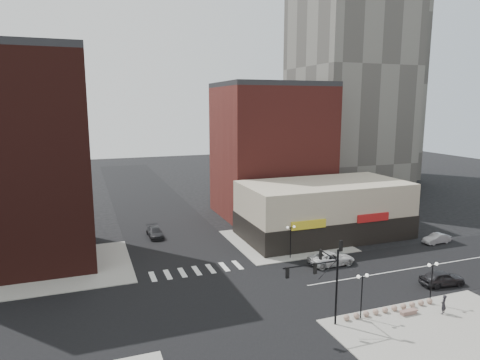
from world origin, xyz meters
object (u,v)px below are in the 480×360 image
white_suv (332,258)px  dark_sedan_north (155,232)px  street_lamp_se_a (362,285)px  pedestrian (444,304)px  street_lamp_ne (291,233)px  traffic_signal (325,272)px  street_lamp_se_b (432,273)px  silver_sedan (437,238)px  stone_bench (409,312)px  dark_sedan_east (442,278)px

white_suv → dark_sedan_north: bearing=44.7°
street_lamp_se_a → pedestrian: bearing=-14.9°
white_suv → street_lamp_ne: bearing=46.5°
traffic_signal → pedestrian: traffic_signal is taller
street_lamp_se_b → silver_sedan: street_lamp_se_b is taller
traffic_signal → street_lamp_ne: bearing=73.3°
pedestrian → stone_bench: 3.30m
traffic_signal → dark_sedan_east: bearing=10.2°
pedestrian → stone_bench: pedestrian is taller
street_lamp_se_a → street_lamp_ne: (1.00, 16.00, 0.00)m
street_lamp_se_a → stone_bench: bearing=-12.4°
silver_sedan → street_lamp_se_b: bearing=-48.9°
street_lamp_se_b → dark_sedan_east: (4.62, 3.12, -2.48)m
traffic_signal → street_lamp_ne: (4.76, 15.83, -1.67)m
traffic_signal → pedestrian: size_ratio=4.22×
traffic_signal → stone_bench: bearing=-8.0°
pedestrian → silver_sedan: bearing=-161.4°
street_lamp_se_b → street_lamp_ne: same height
stone_bench → street_lamp_ne: bearing=102.0°
white_suv → pedestrian: size_ratio=3.09×
street_lamp_se_a → white_suv: bearing=69.0°
street_lamp_ne → pedestrian: (6.59, -18.02, -2.25)m
dark_sedan_north → pedestrian: bearing=-58.5°
traffic_signal → street_lamp_se_a: size_ratio=1.87×
street_lamp_ne → traffic_signal: bearing=-106.7°
dark_sedan_north → street_lamp_se_b: bearing=-56.3°
street_lamp_se_b → street_lamp_ne: size_ratio=1.00×
street_lamp_ne → dark_sedan_north: street_lamp_ne is taller
street_lamp_se_a → silver_sedan: 27.21m
silver_sedan → stone_bench: (-18.45, -15.34, -0.33)m
traffic_signal → street_lamp_se_b: bearing=-0.8°
dark_sedan_east → silver_sedan: 15.27m
street_lamp_ne → dark_sedan_east: bearing=-47.9°
street_lamp_se_a → pedestrian: 8.17m
street_lamp_se_b → white_suv: size_ratio=0.73×
traffic_signal → dark_sedan_east: (16.39, 2.95, -4.15)m
dark_sedan_east → traffic_signal: bearing=107.0°
street_lamp_se_b → stone_bench: size_ratio=2.36×
pedestrian → dark_sedan_north: bearing=-85.3°
street_lamp_se_b → dark_sedan_north: size_ratio=0.84×
silver_sedan → street_lamp_ne: bearing=-97.0°
dark_sedan_east → silver_sedan: dark_sedan_east is taller
street_lamp_se_a → dark_sedan_north: (-13.57, 30.80, -2.57)m
white_suv → dark_sedan_east: bearing=-140.2°
street_lamp_se_a → street_lamp_se_b: (8.00, 0.00, 0.00)m
traffic_signal → white_suv: traffic_signal is taller
dark_sedan_north → silver_sedan: bearing=-25.6°
street_lamp_ne → dark_sedan_east: street_lamp_ne is taller
traffic_signal → silver_sedan: bearing=27.9°
silver_sedan → pedestrian: size_ratio=2.22×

